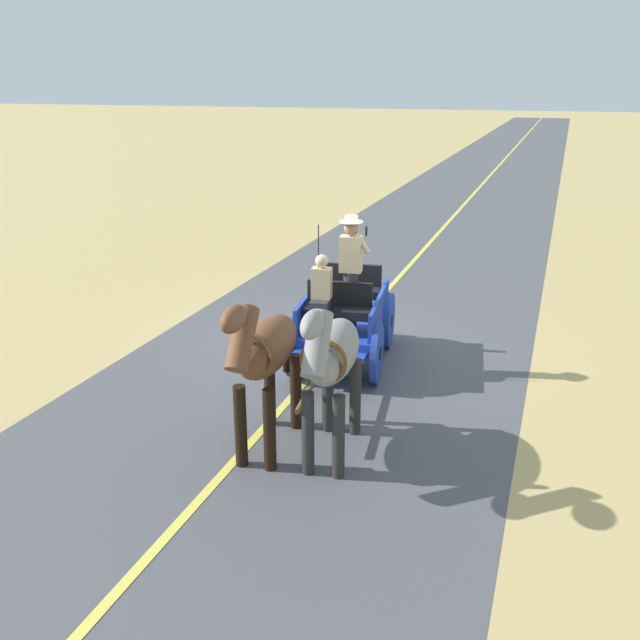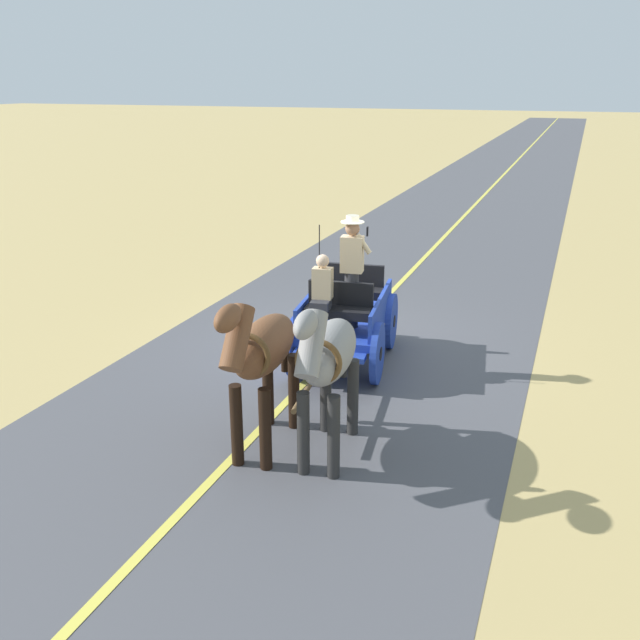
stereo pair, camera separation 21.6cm
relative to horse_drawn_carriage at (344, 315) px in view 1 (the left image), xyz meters
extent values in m
plane|color=tan|center=(0.30, -0.74, -0.82)|extent=(200.00, 200.00, 0.00)
cube|color=#4C4C51|center=(0.30, -0.74, -0.81)|extent=(6.51, 160.00, 0.01)
cube|color=#DBCC4C|center=(0.30, -0.74, -0.81)|extent=(0.12, 160.00, 0.00)
cube|color=#1E3899|center=(0.01, -0.08, -0.16)|extent=(1.46, 2.33, 0.12)
cube|color=#1E3899|center=(-0.55, -0.15, 0.12)|extent=(0.32, 2.08, 0.44)
cube|color=#1E3899|center=(0.58, -0.01, 0.12)|extent=(0.32, 2.08, 0.44)
cube|color=#1E3899|center=(-0.14, 1.13, -0.26)|extent=(1.10, 0.37, 0.08)
cube|color=#1E3899|center=(0.16, -1.27, -0.34)|extent=(0.74, 0.29, 0.06)
cube|color=black|center=(-0.06, 0.52, 0.22)|extent=(1.06, 0.48, 0.14)
cube|color=black|center=(-0.04, 0.34, 0.44)|extent=(1.02, 0.21, 0.44)
cube|color=black|center=(0.08, -0.57, 0.22)|extent=(1.06, 0.48, 0.14)
cube|color=black|center=(0.10, -0.75, 0.44)|extent=(1.02, 0.21, 0.44)
cylinder|color=#1E3899|center=(-0.73, 0.60, -0.34)|extent=(0.22, 0.96, 0.96)
cylinder|color=black|center=(-0.73, 0.60, -0.34)|extent=(0.15, 0.22, 0.21)
cylinder|color=#1E3899|center=(0.56, 0.76, -0.34)|extent=(0.22, 0.96, 0.96)
cylinder|color=black|center=(0.56, 0.76, -0.34)|extent=(0.15, 0.22, 0.21)
cylinder|color=#1E3899|center=(-0.54, -0.93, -0.34)|extent=(0.22, 0.96, 0.96)
cylinder|color=black|center=(-0.54, -0.93, -0.34)|extent=(0.15, 0.22, 0.21)
cylinder|color=#1E3899|center=(0.75, -0.77, -0.34)|extent=(0.22, 0.96, 0.96)
cylinder|color=black|center=(0.75, -0.77, -0.34)|extent=(0.15, 0.22, 0.21)
cylinder|color=brown|center=(-0.26, 2.10, -0.21)|extent=(0.32, 1.99, 0.07)
cylinder|color=black|center=(0.24, 0.55, 0.92)|extent=(0.02, 0.02, 1.30)
cylinder|color=#2D2D33|center=(-0.18, 0.23, 0.35)|extent=(0.22, 0.22, 0.90)
cube|color=tan|center=(-0.18, 0.23, 1.08)|extent=(0.36, 0.26, 0.56)
sphere|color=#9E7051|center=(-0.18, 0.23, 1.48)|extent=(0.22, 0.22, 0.22)
cylinder|color=beige|center=(-0.18, 0.23, 1.58)|extent=(0.36, 0.36, 0.01)
cylinder|color=beige|center=(-0.18, 0.23, 1.63)|extent=(0.20, 0.20, 0.10)
cylinder|color=tan|center=(-0.36, 0.24, 1.26)|extent=(0.27, 0.11, 0.32)
cube|color=black|center=(-0.42, 0.26, 1.46)|extent=(0.03, 0.07, 0.14)
cube|color=#2D2D33|center=(0.17, 0.67, 0.36)|extent=(0.32, 0.35, 0.14)
cube|color=tan|center=(0.19, 0.55, 0.67)|extent=(0.32, 0.24, 0.48)
sphere|color=beige|center=(0.19, 0.55, 1.02)|extent=(0.20, 0.20, 0.20)
ellipsoid|color=gray|center=(-0.76, 2.84, 0.55)|extent=(0.73, 1.61, 0.64)
cylinder|color=#272726|center=(-1.00, 3.37, -0.29)|extent=(0.15, 0.15, 1.05)
cylinder|color=#272726|center=(-0.64, 3.41, -0.29)|extent=(0.15, 0.15, 1.05)
cylinder|color=#272726|center=(-0.88, 2.28, -0.29)|extent=(0.15, 0.15, 1.05)
cylinder|color=#272726|center=(-0.52, 2.32, -0.29)|extent=(0.15, 0.15, 1.05)
cylinder|color=gray|center=(-0.86, 3.68, 0.95)|extent=(0.33, 0.67, 0.73)
ellipsoid|color=gray|center=(-0.88, 3.90, 1.26)|extent=(0.28, 0.56, 0.28)
cube|color=#272726|center=(-0.85, 3.66, 0.99)|extent=(0.12, 0.51, 0.56)
cylinder|color=#272726|center=(-0.68, 2.11, 0.25)|extent=(0.11, 0.11, 0.70)
torus|color=brown|center=(-0.82, 3.39, 0.63)|extent=(0.55, 0.13, 0.55)
ellipsoid|color=brown|center=(0.04, 2.94, 0.55)|extent=(0.69, 1.60, 0.64)
cylinder|color=black|center=(-0.18, 3.47, -0.29)|extent=(0.15, 0.15, 1.05)
cylinder|color=black|center=(0.18, 3.50, -0.29)|extent=(0.15, 0.15, 1.05)
cylinder|color=black|center=(-0.09, 2.39, -0.29)|extent=(0.15, 0.15, 1.05)
cylinder|color=black|center=(0.27, 2.42, -0.29)|extent=(0.15, 0.15, 1.05)
cylinder|color=brown|center=(-0.03, 3.78, 0.95)|extent=(0.31, 0.67, 0.73)
ellipsoid|color=brown|center=(-0.04, 4.00, 1.26)|extent=(0.26, 0.56, 0.28)
cube|color=black|center=(-0.02, 3.76, 0.99)|extent=(0.10, 0.51, 0.56)
cylinder|color=black|center=(0.10, 2.21, 0.25)|extent=(0.11, 0.11, 0.70)
torus|color=brown|center=(0.00, 3.49, 0.63)|extent=(0.55, 0.11, 0.55)
camera|label=1|loc=(-3.15, 10.11, 3.62)|focal=38.72mm
camera|label=2|loc=(-3.35, 10.04, 3.62)|focal=38.72mm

